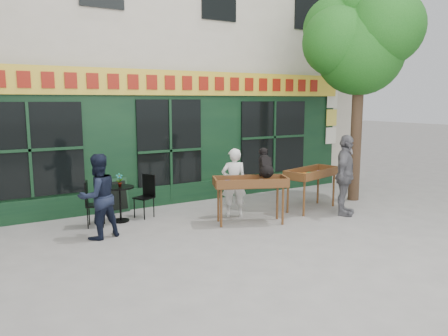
{
  "coord_description": "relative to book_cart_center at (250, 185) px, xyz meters",
  "views": [
    {
      "loc": [
        -4.38,
        -7.55,
        2.59
      ],
      "look_at": [
        0.46,
        0.5,
        1.12
      ],
      "focal_mm": 35.0,
      "sensor_mm": 36.0,
      "label": 1
    }
  ],
  "objects": [
    {
      "name": "man_right",
      "position": [
        2.21,
        -0.54,
        0.09
      ],
      "size": [
        1.13,
        0.98,
        1.82
      ],
      "primitive_type": "imported",
      "rotation": [
        0.0,
        0.0,
        0.62
      ],
      "color": "slate",
      "rests_on": "ground"
    },
    {
      "name": "building",
      "position": [
        -0.73,
        6.1,
        4.15
      ],
      "size": [
        14.0,
        7.26,
        10.0
      ],
      "color": "beige",
      "rests_on": "ground"
    },
    {
      "name": "chalkboard",
      "position": [
        -2.15,
        2.32,
        -0.42
      ],
      "size": [
        0.57,
        0.23,
        0.79
      ],
      "rotation": [
        0.0,
        0.0,
        0.07
      ],
      "color": "black",
      "rests_on": "ground"
    },
    {
      "name": "ground",
      "position": [
        -0.73,
        0.13,
        -0.82
      ],
      "size": [
        80.0,
        80.0,
        0.0
      ],
      "primitive_type": "plane",
      "color": "slate",
      "rests_on": "ground"
    },
    {
      "name": "man_left",
      "position": [
        -3.02,
        0.63,
        -0.02
      ],
      "size": [
        0.91,
        0.79,
        1.61
      ],
      "primitive_type": "imported",
      "rotation": [
        0.0,
        0.0,
        3.41
      ],
      "color": "black",
      "rests_on": "ground"
    },
    {
      "name": "bistro_chair_right",
      "position": [
        -1.69,
        1.62,
        -0.26
      ],
      "size": [
        0.48,
        0.48,
        0.95
      ],
      "rotation": [
        0.0,
        0.0,
        -1.13
      ],
      "color": "black",
      "rests_on": "ground"
    },
    {
      "name": "dog",
      "position": [
        0.35,
        -0.05,
        0.47
      ],
      "size": [
        0.55,
        0.68,
        0.6
      ],
      "primitive_type": null,
      "rotation": [
        0.0,
        0.0,
        -0.4
      ],
      "color": "black",
      "rests_on": "book_cart_center"
    },
    {
      "name": "bistro_table",
      "position": [
        -2.32,
        1.53,
        -0.28
      ],
      "size": [
        0.6,
        0.6,
        0.76
      ],
      "color": "black",
      "rests_on": "ground"
    },
    {
      "name": "woman",
      "position": [
        0.0,
        0.65,
        -0.05
      ],
      "size": [
        0.66,
        0.56,
        1.54
      ],
      "primitive_type": "imported",
      "rotation": [
        0.0,
        0.0,
        2.74
      ],
      "color": "silver",
      "rests_on": "ground"
    },
    {
      "name": "book_cart_center",
      "position": [
        0.0,
        0.0,
        0.0
      ],
      "size": [
        1.62,
        1.15,
        0.99
      ],
      "rotation": [
        0.0,
        0.0,
        -0.4
      ],
      "color": "brown",
      "rests_on": "ground"
    },
    {
      "name": "bistro_chair_left",
      "position": [
        -2.95,
        1.46,
        -0.26
      ],
      "size": [
        0.46,
        0.46,
        0.95
      ],
      "rotation": [
        0.0,
        0.0,
        1.23
      ],
      "color": "black",
      "rests_on": "ground"
    },
    {
      "name": "street_tree",
      "position": [
        3.61,
        0.49,
        3.29
      ],
      "size": [
        3.05,
        2.9,
        5.6
      ],
      "color": "#382619",
      "rests_on": "ground"
    },
    {
      "name": "potted_plant",
      "position": [
        -2.32,
        1.53,
        0.09
      ],
      "size": [
        0.16,
        0.12,
        0.29
      ],
      "primitive_type": "imported",
      "rotation": [
        0.0,
        0.0,
        -0.08
      ],
      "color": "gray",
      "rests_on": "bistro_table"
    },
    {
      "name": "book_cart_right",
      "position": [
        1.91,
        0.21,
        0.0
      ],
      "size": [
        1.61,
        1.0,
        0.99
      ],
      "rotation": [
        0.0,
        0.0,
        0.27
      ],
      "color": "brown",
      "rests_on": "ground"
    }
  ]
}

